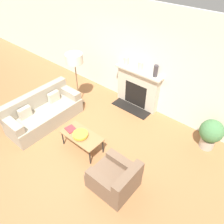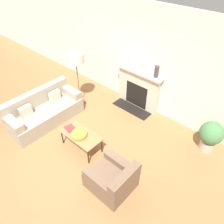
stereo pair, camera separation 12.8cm
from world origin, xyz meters
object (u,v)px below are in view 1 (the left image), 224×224
at_px(couch, 43,112).
at_px(book, 71,129).
at_px(floor_lamp, 75,62).
at_px(fireplace, 137,89).
at_px(mantel_vase_left, 126,61).
at_px(mantel_vase_center_left, 140,66).
at_px(potted_plant, 211,133).
at_px(armchair_near, 115,179).
at_px(coffee_table, 82,136).
at_px(bowl, 80,135).
at_px(mantel_vase_center_right, 156,71).

bearing_deg(couch, book, -91.89).
bearing_deg(book, floor_lamp, 140.91).
height_order(fireplace, mantel_vase_left, mantel_vase_left).
height_order(floor_lamp, mantel_vase_center_left, floor_lamp).
distance_m(mantel_vase_center_left, potted_plant, 2.44).
bearing_deg(book, armchair_near, 0.23).
bearing_deg(mantel_vase_left, fireplace, -1.77).
distance_m(fireplace, mantel_vase_left, 0.86).
height_order(coffee_table, bowl, bowl).
relative_size(coffee_table, potted_plant, 1.25).
xyz_separation_m(coffee_table, floor_lamp, (-1.44, 1.22, 0.97)).
xyz_separation_m(book, mantel_vase_left, (-0.15, 2.33, 0.83)).
distance_m(couch, mantel_vase_center_left, 2.90).
relative_size(mantel_vase_center_right, potted_plant, 0.40).
xyz_separation_m(couch, potted_plant, (3.78, 1.98, 0.14)).
relative_size(couch, mantel_vase_center_right, 6.35).
distance_m(coffee_table, floor_lamp, 2.12).
height_order(bowl, mantel_vase_left, mantel_vase_left).
bearing_deg(armchair_near, potted_plant, 156.20).
relative_size(bowl, mantel_vase_left, 1.39).
bearing_deg(mantel_vase_center_right, bowl, -101.15).
xyz_separation_m(fireplace, mantel_vase_left, (-0.46, 0.01, 0.72)).
bearing_deg(floor_lamp, book, -48.91).
bearing_deg(mantel_vase_left, armchair_near, -55.94).
xyz_separation_m(book, mantel_vase_center_left, (0.33, 2.33, 0.83)).
bearing_deg(bowl, potted_plant, 41.78).
height_order(couch, floor_lamp, floor_lamp).
distance_m(armchair_near, floor_lamp, 3.29).
xyz_separation_m(couch, mantel_vase_left, (1.01, 2.29, 0.96)).
bearing_deg(potted_plant, couch, -152.34).
relative_size(armchair_near, mantel_vase_left, 3.47).
height_order(coffee_table, mantel_vase_center_left, mantel_vase_center_left).
xyz_separation_m(book, mantel_vase_center_right, (0.80, 2.33, 0.86)).
xyz_separation_m(bowl, mantel_vase_center_left, (-0.01, 2.33, 0.79)).
bearing_deg(mantel_vase_center_right, floor_lamp, -150.68).
relative_size(book, floor_lamp, 0.17).
bearing_deg(armchair_near, floor_lamp, -119.54).
bearing_deg(potted_plant, bowl, -138.22).
xyz_separation_m(armchair_near, book, (-1.60, 0.27, 0.19)).
bearing_deg(armchair_near, coffee_table, -103.56).
bearing_deg(coffee_table, potted_plant, 41.15).
height_order(coffee_table, mantel_vase_center_right, mantel_vase_center_right).
distance_m(bowl, mantel_vase_center_right, 2.51).
distance_m(floor_lamp, mantel_vase_left, 1.43).
distance_m(bowl, book, 0.35).
xyz_separation_m(fireplace, mantel_vase_center_right, (0.50, 0.01, 0.75)).
relative_size(coffee_table, book, 3.60).
bearing_deg(mantel_vase_center_right, mantel_vase_center_left, 180.00).
xyz_separation_m(couch, mantel_vase_center_left, (1.50, 2.29, 0.97)).
height_order(book, potted_plant, potted_plant).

